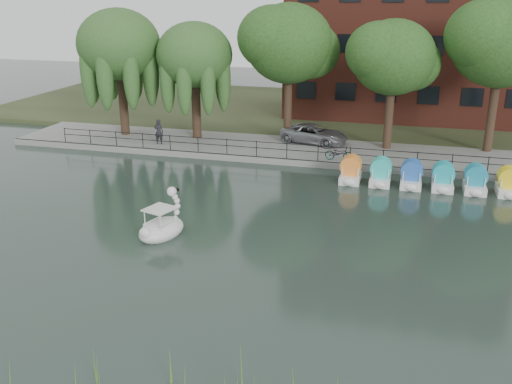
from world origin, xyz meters
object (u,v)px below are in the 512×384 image
at_px(bicycle, 339,152).
at_px(swan_boat, 162,226).
at_px(pedestrian, 159,130).
at_px(minivan, 314,133).

xyz_separation_m(bicycle, swan_boat, (-6.26, -12.93, -0.44)).
bearing_deg(pedestrian, bicycle, 169.12).
relative_size(minivan, pedestrian, 2.71).
height_order(minivan, swan_boat, swan_boat).
xyz_separation_m(minivan, swan_boat, (-4.03, -16.77, -0.69)).
bearing_deg(pedestrian, swan_boat, 107.52).
height_order(pedestrian, swan_boat, pedestrian).
relative_size(minivan, swan_boat, 1.90).
height_order(bicycle, swan_boat, swan_boat).
bearing_deg(minivan, pedestrian, 120.14).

